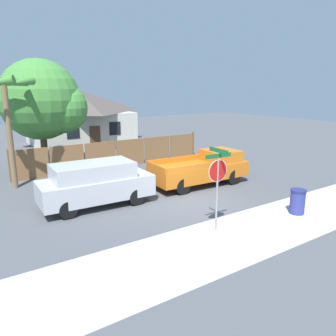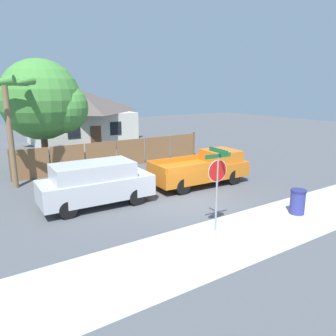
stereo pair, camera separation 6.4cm
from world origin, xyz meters
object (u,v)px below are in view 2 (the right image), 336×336
palm_tree (5,92)px  orange_pickup (203,168)px  oak_tree (45,102)px  stop_sign (217,175)px  trash_bin (298,202)px  house (80,116)px  red_suv (96,183)px

palm_tree → orange_pickup: size_ratio=1.05×
oak_tree → palm_tree: 4.03m
oak_tree → stop_sign: size_ratio=2.24×
palm_tree → trash_bin: (8.93, -10.17, -4.26)m
trash_bin → orange_pickup: bearing=95.9°
oak_tree → orange_pickup: 10.35m
orange_pickup → trash_bin: size_ratio=5.20×
oak_tree → palm_tree: bearing=-129.5°
house → orange_pickup: house is taller
house → palm_tree: palm_tree is taller
red_suv → trash_bin: bearing=-37.7°
house → palm_tree: (-7.28, -11.21, 2.25)m
red_suv → oak_tree: bearing=91.8°
palm_tree → oak_tree: bearing=50.5°
stop_sign → red_suv: bearing=122.3°
palm_tree → stop_sign: 11.16m
oak_tree → red_suv: bearing=-90.4°
trash_bin → oak_tree: bearing=115.8°
stop_sign → trash_bin: 4.15m
palm_tree → stop_sign: (5.12, -9.54, -2.73)m
oak_tree → orange_pickup: size_ratio=1.26×
oak_tree → palm_tree: oak_tree is taller
house → palm_tree: 13.55m
oak_tree → trash_bin: bearing=-64.2°
stop_sign → oak_tree: bearing=104.8°
oak_tree → stop_sign: 13.05m
red_suv → trash_bin: red_suv is taller
house → oak_tree: (-4.75, -8.13, 1.66)m
house → red_suv: bearing=-106.7°
house → trash_bin: size_ratio=8.34×
red_suv → orange_pickup: 5.89m
palm_tree → orange_pickup: palm_tree is taller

